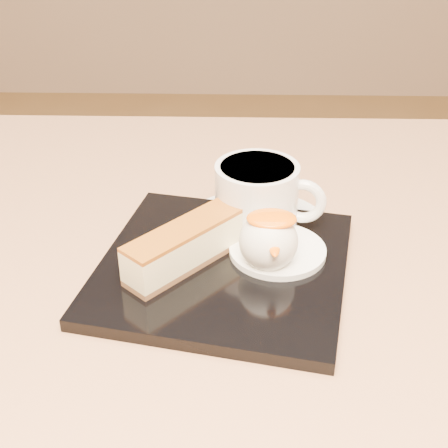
{
  "coord_description": "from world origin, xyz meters",
  "views": [
    {
      "loc": [
        0.05,
        -0.45,
        1.06
      ],
      "look_at": [
        0.03,
        0.04,
        0.76
      ],
      "focal_mm": 50.0,
      "sensor_mm": 36.0,
      "label": 1
    }
  ],
  "objects_px": {
    "dessert_plate": "(223,267)",
    "saucer": "(255,230)",
    "coffee_cup": "(259,196)",
    "ice_cream_scoop": "(268,241)",
    "table": "(190,405)",
    "cheesecake": "(184,246)"
  },
  "relations": [
    {
      "from": "table",
      "to": "ice_cream_scoop",
      "type": "xyz_separation_m",
      "value": [
        0.07,
        0.01,
        0.19
      ]
    },
    {
      "from": "cheesecake",
      "to": "ice_cream_scoop",
      "type": "relative_size",
      "value": 2.1
    },
    {
      "from": "dessert_plate",
      "to": "ice_cream_scoop",
      "type": "distance_m",
      "value": 0.05
    },
    {
      "from": "saucer",
      "to": "coffee_cup",
      "type": "bearing_deg",
      "value": -10.46
    },
    {
      "from": "dessert_plate",
      "to": "table",
      "type": "bearing_deg",
      "value": -149.6
    },
    {
      "from": "cheesecake",
      "to": "ice_cream_scoop",
      "type": "xyz_separation_m",
      "value": [
        0.07,
        -0.0,
        0.01
      ]
    },
    {
      "from": "coffee_cup",
      "to": "saucer",
      "type": "bearing_deg",
      "value": 180.0
    },
    {
      "from": "dessert_plate",
      "to": "saucer",
      "type": "relative_size",
      "value": 1.47
    },
    {
      "from": "cheesecake",
      "to": "saucer",
      "type": "relative_size",
      "value": 0.74
    },
    {
      "from": "saucer",
      "to": "ice_cream_scoop",
      "type": "bearing_deg",
      "value": -82.51
    },
    {
      "from": "cheesecake",
      "to": "table",
      "type": "bearing_deg",
      "value": -132.34
    },
    {
      "from": "saucer",
      "to": "table",
      "type": "bearing_deg",
      "value": -126.6
    },
    {
      "from": "dessert_plate",
      "to": "cheesecake",
      "type": "height_order",
      "value": "cheesecake"
    },
    {
      "from": "cheesecake",
      "to": "coffee_cup",
      "type": "bearing_deg",
      "value": -1.26
    },
    {
      "from": "dessert_plate",
      "to": "cheesecake",
      "type": "bearing_deg",
      "value": -171.87
    },
    {
      "from": "table",
      "to": "saucer",
      "type": "distance_m",
      "value": 0.19
    },
    {
      "from": "dessert_plate",
      "to": "saucer",
      "type": "xyz_separation_m",
      "value": [
        0.03,
        0.07,
        -0.0
      ]
    },
    {
      "from": "saucer",
      "to": "cheesecake",
      "type": "bearing_deg",
      "value": -132.45
    },
    {
      "from": "saucer",
      "to": "coffee_cup",
      "type": "xyz_separation_m",
      "value": [
        0.0,
        -0.0,
        0.04
      ]
    },
    {
      "from": "dessert_plate",
      "to": "coffee_cup",
      "type": "bearing_deg",
      "value": 63.81
    },
    {
      "from": "dessert_plate",
      "to": "cheesecake",
      "type": "relative_size",
      "value": 1.98
    },
    {
      "from": "cheesecake",
      "to": "dessert_plate",
      "type": "bearing_deg",
      "value": -39.65
    }
  ]
}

